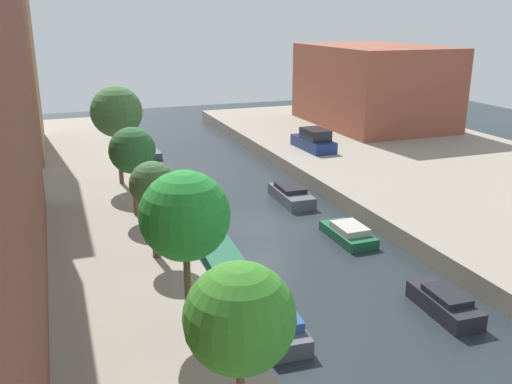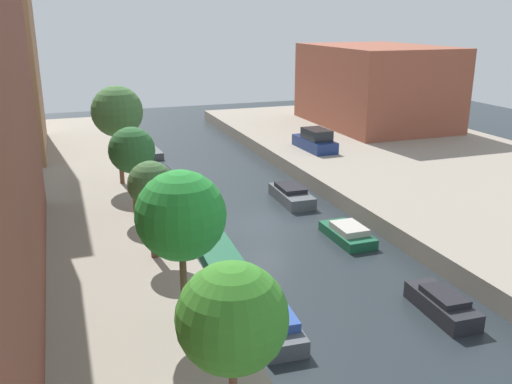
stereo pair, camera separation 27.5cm
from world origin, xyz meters
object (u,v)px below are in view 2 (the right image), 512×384
Objects in this scene: street_tree_3 at (132,151)px; moored_boat_right_2 at (348,233)px; moored_boat_left_1 at (271,321)px; moored_boat_right_1 at (442,304)px; moored_boat_left_3 at (181,215)px; moored_boat_right_3 at (291,195)px; street_tree_0 at (232,318)px; moored_boat_left_2 at (219,257)px; moored_boat_left_5 at (149,152)px; street_tree_4 at (117,112)px; low_block_right at (375,86)px; parked_car at (315,141)px; moored_boat_left_4 at (163,176)px; street_tree_2 at (151,186)px; street_tree_1 at (181,216)px.

moored_boat_right_2 is at bearing -25.38° from street_tree_3.
moored_boat_left_1 reaches higher than moored_boat_right_1.
moored_boat_left_3 is 1.00× the size of moored_boat_right_3.
moored_boat_left_2 is at bearing 75.65° from street_tree_0.
moored_boat_left_3 is 7.09m from moored_boat_right_3.
moored_boat_left_5 is 29.51m from moored_boat_right_1.
moored_boat_right_3 is (6.25, -14.62, 0.15)m from moored_boat_left_5.
moored_boat_right_2 is at bearing -47.02° from street_tree_4.
moored_boat_right_2 is at bearing -123.62° from low_block_right.
low_block_right is 27.09m from moored_boat_right_2.
street_tree_4 is (-24.62, -11.75, 0.78)m from low_block_right.
parked_car is at bearing 56.27° from moored_boat_right_3.
moored_boat_right_1 is at bearing -61.77° from moored_boat_left_3.
moored_boat_left_3 is at bearing -142.99° from low_block_right.
moored_boat_right_2 is at bearing -63.32° from moored_boat_left_4.
moored_boat_left_5 is (-11.67, 6.50, -1.41)m from parked_car.
moored_boat_right_3 reaches higher than moored_boat_right_2.
street_tree_3 is 1.11× the size of moored_boat_left_1.
low_block_right is at bearing 21.99° from moored_boat_left_4.
low_block_right is at bearing 63.40° from moored_boat_right_1.
street_tree_2 reaches higher than parked_car.
moored_boat_left_3 is (2.51, 0.95, -4.07)m from street_tree_3.
street_tree_2 is at bearing -133.70° from parked_car.
street_tree_2 is 0.95× the size of parked_car.
street_tree_1 is 1.34× the size of moored_boat_left_5.
street_tree_3 is 1.03× the size of parked_car.
low_block_right is 3.53× the size of moored_boat_left_3.
moored_boat_left_4 is at bearing 107.35° from moored_boat_right_1.
street_tree_0 is 26.13m from moored_boat_left_4.
street_tree_4 is 1.34× the size of parked_car.
moored_boat_left_5 is at bearing 84.36° from street_tree_0.
street_tree_2 is 1.06× the size of moored_boat_left_5.
moored_boat_left_2 is 21.65m from moored_boat_left_5.
moored_boat_left_2 is at bearing 64.72° from street_tree_1.
moored_boat_right_1 is (9.63, -6.67, -3.74)m from street_tree_2.
moored_boat_right_3 is (6.53, -7.02, 0.06)m from moored_boat_left_4.
street_tree_3 is at bearing 90.00° from street_tree_0.
moored_boat_right_2 reaches higher than moored_boat_left_2.
street_tree_4 is 18.11m from moored_boat_left_1.
moored_boat_left_5 is (0.17, 27.76, -0.14)m from moored_boat_left_1.
street_tree_1 is 5.84m from street_tree_2.
street_tree_2 is 1.04× the size of moored_boat_left_3.
moored_boat_left_1 reaches higher than moored_boat_left_3.
moored_boat_right_1 reaches higher than moored_boat_left_3.
low_block_right is 22.21m from moored_boat_right_3.
moored_boat_left_4 is at bearing 89.87° from moored_boat_left_2.
moored_boat_right_2 is at bearing -37.50° from moored_boat_left_3.
moored_boat_right_3 is at bearing 46.96° from moored_boat_left_2.
parked_car reaches higher than moored_boat_right_2.
parked_car is at bearing 51.66° from moored_boat_left_2.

